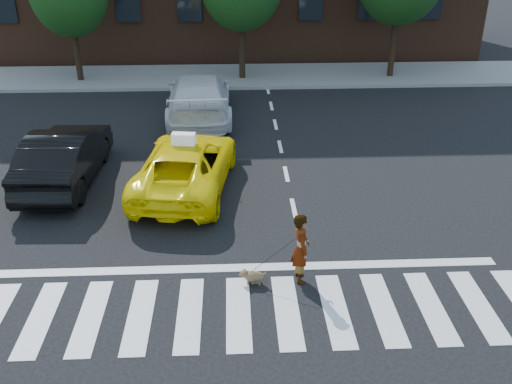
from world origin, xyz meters
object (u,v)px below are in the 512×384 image
taxi (186,165)px  woman (301,248)px  black_sedan (65,156)px  dog (252,276)px  white_suv (199,97)px

taxi → woman: 5.46m
taxi → black_sedan: size_ratio=1.06×
dog → white_suv: bearing=104.8°
black_sedan → white_suv: white_suv is taller
dog → black_sedan: bearing=140.9°
taxi → white_suv: (0.13, 6.08, 0.13)m
white_suv → woman: size_ratio=3.58×
white_suv → woman: white_suv is taller
white_suv → taxi: bearing=87.1°
white_suv → dog: (1.59, -10.88, -0.66)m
woman → dog: bearing=90.7°
black_sedan → woman: bearing=141.9°
taxi → white_suv: 6.08m
taxi → white_suv: white_suv is taller
black_sedan → woman: 8.31m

